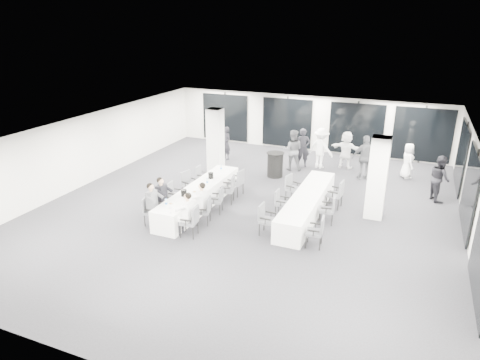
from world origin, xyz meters
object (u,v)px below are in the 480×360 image
Objects in this scene: chair_main_left_far at (201,175)px; ice_bucket_near at (184,193)px; chair_main_right_far at (237,181)px; standing_guest_c at (321,146)px; chair_main_right_second at (205,209)px; standing_guest_b at (293,147)px; standing_guest_g at (226,141)px; chair_side_right_far at (337,193)px; standing_guest_f at (346,147)px; chair_main_right_fourth at (229,188)px; chair_side_left_mid at (281,201)px; chair_main_right_near at (191,219)px; chair_side_left_near at (266,218)px; chair_main_left_mid at (174,193)px; cocktail_table at (275,165)px; chair_main_right_mid at (218,198)px; standing_guest_e at (408,159)px; standing_guest_h at (440,175)px; chair_main_left_fourth at (188,182)px; chair_main_left_near at (150,209)px; standing_guest_a at (303,145)px; chair_side_left_far at (292,186)px; chair_side_right_mid at (329,208)px; standing_guest_d at (366,155)px; chair_main_left_second at (159,202)px; banquet_table_main at (200,197)px; ice_bucket_far at (211,175)px; chair_side_right_near at (317,230)px.

ice_bucket_near reaches higher than chair_main_left_far.
standing_guest_c is (2.19, 4.47, 0.46)m from chair_main_right_far.
chair_main_left_far is 0.94× the size of chair_main_right_second.
standing_guest_b reaches higher than standing_guest_g.
standing_guest_f reaches higher than chair_side_right_far.
chair_main_right_fourth reaches higher than chair_side_left_mid.
chair_main_right_near reaches higher than chair_side_left_near.
chair_main_left_mid is at bearing 37.36° from chair_main_right_near.
cocktail_table is 3.82m from chair_side_right_far.
chair_main_right_mid is 8.61m from standing_guest_e.
ice_bucket_near is (-0.91, -0.71, 0.33)m from chair_main_right_mid.
standing_guest_g reaches higher than chair_side_left_mid.
chair_side_left_mid is 0.53× the size of standing_guest_e.
standing_guest_c reaches higher than standing_guest_e.
chair_main_left_far is 0.44× the size of standing_guest_h.
standing_guest_b is at bearing -23.38° from chair_main_right_mid.
chair_side_left_near is (1.38, -5.16, 0.02)m from cocktail_table.
chair_main_right_fourth is (1.67, 0.01, 0.03)m from chair_main_left_fourth.
standing_guest_h is (8.70, 5.81, 0.44)m from chair_main_left_near.
standing_guest_h is at bearing -40.04° from standing_guest_a.
standing_guest_b is at bearing 145.54° from chair_main_left_near.
standing_guest_a is at bearing -131.48° from standing_guest_b.
chair_side_left_far is 4.10m from standing_guest_a.
chair_side_right_mid reaches higher than chair_main_right_second.
standing_guest_h is (9.30, -1.57, 0.07)m from standing_guest_g.
standing_guest_a is at bearing -33.72° from standing_guest_d.
standing_guest_d is (5.88, 3.44, 0.57)m from chair_main_left_far.
standing_guest_a is (1.41, 7.01, 0.47)m from chair_main_right_second.
chair_main_left_second reaches higher than chair_main_left_far.
chair_main_left_second is at bearing 167.14° from chair_main_left_near.
chair_main_left_fourth is at bearing -52.26° from standing_guest_g.
standing_guest_e is (2.15, 5.65, 0.30)m from chair_side_right_mid.
ice_bucket_near is (-0.92, 1.17, 0.30)m from chair_main_right_near.
chair_main_right_near is 0.94m from chair_main_right_second.
chair_main_left_mid is 0.89× the size of chair_side_right_far.
chair_side_left_far reaches higher than banquet_table_main.
chair_main_right_far is 4.60× the size of ice_bucket_far.
chair_main_right_mid is at bearing 112.62° from standing_guest_e.
chair_side_right_mid is at bearing -98.28° from chair_main_right_far.
ice_bucket_near is (-4.16, -7.32, -0.10)m from standing_guest_f.
chair_main_right_fourth is at bearing -130.45° from chair_side_left_near.
chair_side_left_far is at bearing 16.45° from ice_bucket_far.
standing_guest_g reaches higher than chair_main_left_second.
chair_main_right_far is 4.48× the size of ice_bucket_near.
standing_guest_h is (1.16, -2.14, 0.13)m from standing_guest_e.
chair_main_right_fourth is (0.01, 0.95, 0.06)m from chair_main_right_mid.
chair_main_left_second reaches higher than chair_main_right_mid.
standing_guest_g is (-0.60, 6.80, 0.34)m from chair_main_left_second.
ice_bucket_far is (-0.84, 1.19, 0.33)m from chair_main_right_mid.
chair_side_right_near is at bearing -84.07° from chair_main_right_near.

